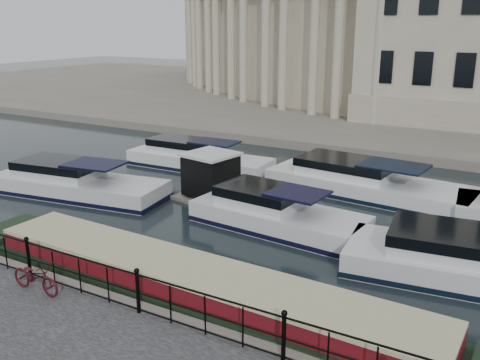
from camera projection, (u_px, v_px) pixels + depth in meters
name	position (u px, v px, depth m)	size (l,w,h in m)	color
ground_plane	(191.00, 294.00, 15.47)	(160.00, 160.00, 0.00)	black
far_bank	(440.00, 106.00, 47.84)	(120.00, 42.00, 0.55)	#6B665B
railing	(138.00, 289.00, 13.25)	(24.14, 0.14, 1.22)	black
civic_building	(426.00, 28.00, 42.80)	(53.55, 31.84, 16.85)	#ADA38C
bicycle	(35.00, 277.00, 14.33)	(0.59, 1.70, 0.89)	#410B14
narrowboat	(195.00, 295.00, 14.63)	(17.04, 2.81, 1.62)	black
harbour_hut	(211.00, 179.00, 23.39)	(3.16, 2.79, 2.17)	#6B665B
cabin_cruisers	(310.00, 202.00, 22.18)	(26.73, 10.40, 1.99)	silver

